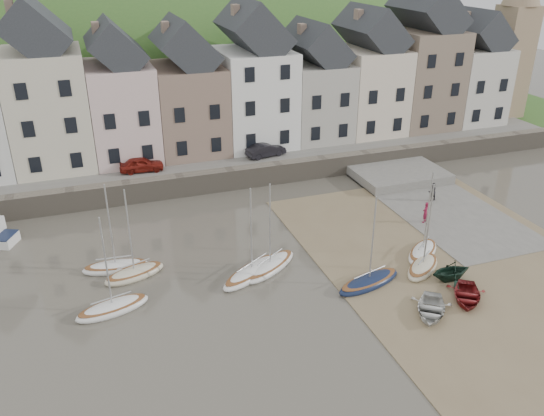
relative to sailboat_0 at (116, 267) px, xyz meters
name	(u,v)px	position (x,y,z in m)	size (l,w,h in m)	color
ground	(305,292)	(10.68, -6.43, -0.26)	(160.00, 160.00, 0.00)	#4B453B
quay_land	(193,131)	(10.68, 25.57, 0.49)	(90.00, 30.00, 1.50)	#386127
quay_street	(219,158)	(10.68, 14.07, 1.29)	(70.00, 7.00, 0.10)	slate
seawall	(230,179)	(10.68, 10.57, 0.64)	(70.00, 1.20, 1.80)	slate
beach	(455,260)	(21.68, -6.43, -0.23)	(18.00, 26.00, 0.06)	#786549
slipway	(436,204)	(25.68, 1.57, -0.20)	(8.00, 18.00, 0.12)	slate
hillside	(135,195)	(5.68, 53.57, -18.26)	(134.40, 84.00, 84.00)	#386127
townhouse_terrace	(226,86)	(12.44, 17.57, 7.06)	(61.05, 8.00, 13.93)	silver
church_spire	(516,29)	(45.23, 17.57, 10.79)	(4.00, 4.00, 18.00)	#997F60
sailboat_0	(116,267)	(0.00, 0.00, 0.00)	(4.39, 1.89, 6.32)	white
sailboat_1	(113,308)	(-0.59, -4.60, 0.00)	(4.56, 2.51, 6.32)	white
sailboat_2	(135,273)	(1.05, -1.24, 0.00)	(4.27, 2.64, 6.32)	beige
sailboat_3	(270,266)	(9.53, -3.29, 0.00)	(4.87, 3.98, 6.32)	white
sailboat_4	(252,272)	(8.20, -3.56, -0.01)	(5.30, 4.18, 6.32)	white
sailboat_5	(369,281)	(14.74, -7.10, 0.00)	(5.01, 2.73, 6.32)	#131E3C
sailboat_6	(423,252)	(20.02, -5.01, 0.00)	(3.95, 3.57, 6.32)	white
sailboat_7	(423,267)	(18.90, -6.72, 0.00)	(3.96, 3.52, 6.32)	beige
rowboat_white	(431,309)	(16.58, -11.01, 0.14)	(2.38, 3.34, 0.69)	silver
rowboat_green	(451,271)	(19.79, -8.39, 0.49)	(2.28, 2.64, 1.39)	black
rowboat_red	(467,295)	(19.39, -10.57, 0.13)	(2.31, 3.23, 0.67)	maroon
person_red	(426,212)	(22.85, -0.95, 0.68)	(0.60, 0.40, 1.65)	maroon
person_dark	(432,192)	(25.65, 2.31, 0.63)	(0.75, 0.58, 1.54)	black
car_left	(142,164)	(3.55, 13.07, 1.97)	(1.49, 3.70, 1.26)	maroon
car_right	(266,150)	(14.85, 13.07, 1.95)	(1.31, 3.75, 1.23)	black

